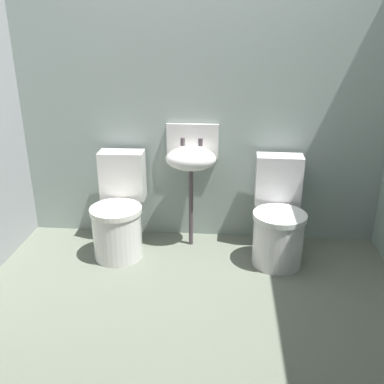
# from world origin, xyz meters

# --- Properties ---
(ground_plane) EXTENTS (3.36, 2.45, 0.08)m
(ground_plane) POSITION_xyz_m (0.00, 0.00, -0.04)
(ground_plane) COLOR slate
(wall_back) EXTENTS (3.36, 0.10, 2.42)m
(wall_back) POSITION_xyz_m (0.00, 1.07, 1.21)
(wall_back) COLOR #93A39C
(wall_back) RESTS_ON ground
(toilet_left) EXTENTS (0.41, 0.60, 0.78)m
(toilet_left) POSITION_xyz_m (-0.62, 0.67, 0.32)
(toilet_left) COLOR white
(toilet_left) RESTS_ON ground
(toilet_right) EXTENTS (0.41, 0.60, 0.78)m
(toilet_right) POSITION_xyz_m (0.63, 0.67, 0.32)
(toilet_right) COLOR white
(toilet_right) RESTS_ON ground
(sink) EXTENTS (0.42, 0.34, 0.99)m
(sink) POSITION_xyz_m (-0.06, 0.86, 0.75)
(sink) COLOR #4F434B
(sink) RESTS_ON ground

